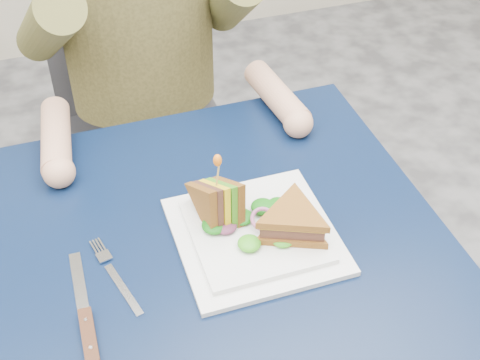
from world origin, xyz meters
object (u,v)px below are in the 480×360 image
object	(u,v)px
sandwich_flat	(293,222)
fork	(116,278)
sandwich_upright	(219,203)
chair	(141,101)
table	(222,274)
plate	(255,234)
knife	(87,326)

from	to	relation	value
sandwich_flat	fork	bearing A→B (deg)	177.81
sandwich_upright	chair	bearing A→B (deg)	90.73
table	plate	world-z (taller)	plate
table	sandwich_flat	xyz separation A→B (m)	(0.11, -0.03, 0.12)
chair	plate	size ratio (longest dim) A/B	3.58
sandwich_upright	sandwich_flat	bearing A→B (deg)	-34.03
table	plate	bearing A→B (deg)	-8.40
table	knife	bearing A→B (deg)	-156.53
table	sandwich_flat	distance (m)	0.17
sandwich_flat	plate	bearing A→B (deg)	155.56
table	sandwich_flat	size ratio (longest dim) A/B	4.21
chair	plate	xyz separation A→B (m)	(0.06, -0.73, 0.20)
plate	sandwich_upright	xyz separation A→B (m)	(-0.05, 0.04, 0.05)
sandwich_flat	sandwich_upright	world-z (taller)	sandwich_upright
fork	table	bearing A→B (deg)	7.15
fork	knife	xyz separation A→B (m)	(-0.06, -0.08, 0.00)
plate	chair	bearing A→B (deg)	94.50
plate	knife	xyz separation A→B (m)	(-0.29, -0.09, -0.00)
fork	knife	size ratio (longest dim) A/B	0.80
plate	fork	distance (m)	0.24
fork	sandwich_flat	bearing A→B (deg)	-2.19
chair	sandwich_upright	distance (m)	0.73
plate	fork	size ratio (longest dim) A/B	1.46
chair	sandwich_upright	bearing A→B (deg)	-89.27
knife	table	bearing A→B (deg)	23.47
sandwich_upright	knife	bearing A→B (deg)	-150.42
sandwich_upright	fork	distance (m)	0.20
sandwich_upright	knife	xyz separation A→B (m)	(-0.25, -0.14, -0.05)
knife	sandwich_flat	bearing A→B (deg)	11.21
chair	sandwich_upright	size ratio (longest dim) A/B	6.94
chair	fork	bearing A→B (deg)	-103.49
plate	fork	xyz separation A→B (m)	(-0.24, -0.01, -0.01)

